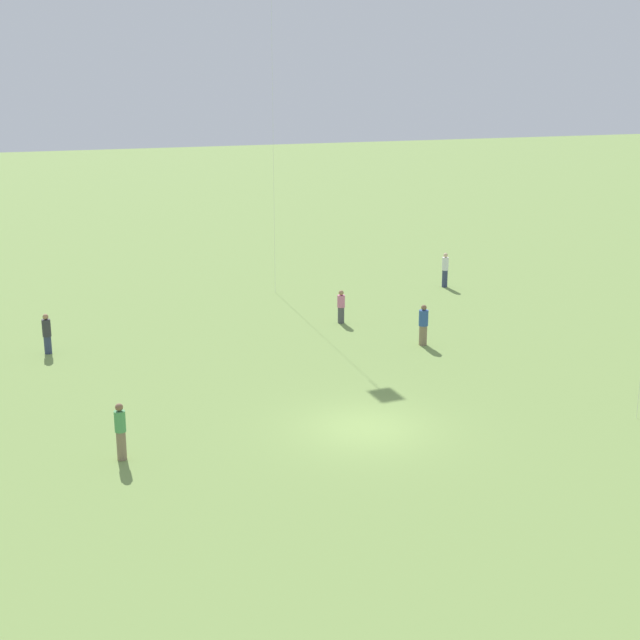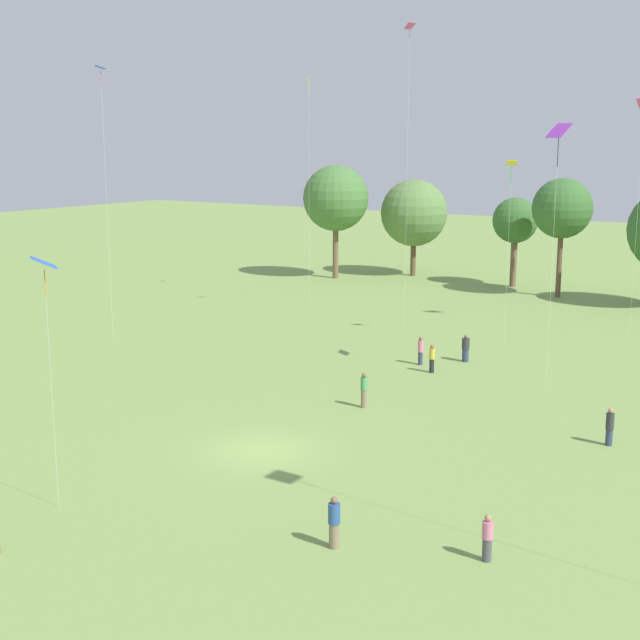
{
  "view_description": "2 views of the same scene",
  "coord_description": "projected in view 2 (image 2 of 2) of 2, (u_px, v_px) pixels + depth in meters",
  "views": [
    {
      "loc": [
        -24.97,
        11.54,
        11.27
      ],
      "look_at": [
        1.44,
        1.05,
        3.45
      ],
      "focal_mm": 50.0,
      "sensor_mm": 36.0,
      "label": 1
    },
    {
      "loc": [
        22.36,
        -29.36,
        13.24
      ],
      "look_at": [
        1.12,
        2.88,
        5.43
      ],
      "focal_mm": 50.0,
      "sensor_mm": 36.0,
      "label": 2
    }
  ],
  "objects": [
    {
      "name": "ground_plane",
      "position": [
        262.0,
        450.0,
        38.71
      ],
      "size": [
        240.0,
        240.0,
        0.0
      ],
      "primitive_type": "plane",
      "color": "#7A994C"
    },
    {
      "name": "tree_0",
      "position": [
        336.0,
        199.0,
        85.68
      ],
      "size": [
        6.33,
        6.33,
        10.94
      ],
      "color": "brown",
      "rests_on": "ground_plane"
    },
    {
      "name": "tree_1",
      "position": [
        414.0,
        213.0,
        87.58
      ],
      "size": [
        6.56,
        6.56,
        9.51
      ],
      "color": "brown",
      "rests_on": "ground_plane"
    },
    {
      "name": "tree_2",
      "position": [
        515.0,
        221.0,
        80.93
      ],
      "size": [
        4.14,
        4.14,
        8.17
      ],
      "color": "brown",
      "rests_on": "ground_plane"
    },
    {
      "name": "tree_3",
      "position": [
        562.0,
        209.0,
        75.13
      ],
      "size": [
        5.08,
        5.08,
        10.14
      ],
      "color": "brown",
      "rests_on": "ground_plane"
    },
    {
      "name": "person_0",
      "position": [
        364.0,
        390.0,
        44.76
      ],
      "size": [
        0.36,
        0.36,
        1.81
      ],
      "rotation": [
        0.0,
        0.0,
        6.24
      ],
      "color": "#847056",
      "rests_on": "ground_plane"
    },
    {
      "name": "person_2",
      "position": [
        487.0,
        538.0,
        28.4
      ],
      "size": [
        0.36,
        0.36,
        1.58
      ],
      "rotation": [
        0.0,
        0.0,
        6.28
      ],
      "color": "#4C4C51",
      "rests_on": "ground_plane"
    },
    {
      "name": "person_6",
      "position": [
        421.0,
        350.0,
        53.36
      ],
      "size": [
        0.46,
        0.46,
        1.73
      ],
      "rotation": [
        0.0,
        0.0,
        3.99
      ],
      "color": "#333D5B",
      "rests_on": "ground_plane"
    },
    {
      "name": "person_7",
      "position": [
        334.0,
        523.0,
        29.29
      ],
      "size": [
        0.57,
        0.57,
        1.79
      ],
      "rotation": [
        0.0,
        0.0,
        0.91
      ],
      "color": "#847056",
      "rests_on": "ground_plane"
    },
    {
      "name": "person_8",
      "position": [
        466.0,
        348.0,
        54.11
      ],
      "size": [
        0.54,
        0.54,
        1.68
      ],
      "rotation": [
        0.0,
        0.0,
        1.74
      ],
      "color": "#333D5B",
      "rests_on": "ground_plane"
    },
    {
      "name": "person_9",
      "position": [
        432.0,
        358.0,
        51.54
      ],
      "size": [
        0.46,
        0.46,
        1.67
      ],
      "rotation": [
        0.0,
        0.0,
        2.38
      ],
      "color": "#232328",
      "rests_on": "ground_plane"
    },
    {
      "name": "person_10",
      "position": [
        610.0,
        427.0,
        39.2
      ],
      "size": [
        0.37,
        0.37,
        1.71
      ],
      "rotation": [
        0.0,
        0.0,
        4.75
      ],
      "color": "#333D5B",
      "rests_on": "ground_plane"
    },
    {
      "name": "kite_0",
      "position": [
        559.0,
        140.0,
        45.64
      ],
      "size": [
        1.37,
        1.25,
        14.1
      ],
      "rotation": [
        0.0,
        0.0,
        5.04
      ],
      "color": "purple",
      "rests_on": "ground_plane"
    },
    {
      "name": "kite_2",
      "position": [
        102.0,
        94.0,
        57.05
      ],
      "size": [
        0.89,
        0.88,
        17.91
      ],
      "rotation": [
        0.0,
        0.0,
        1.84
      ],
      "color": "blue",
      "rests_on": "ground_plane"
    },
    {
      "name": "kite_3",
      "position": [
        511.0,
        176.0,
        55.86
      ],
      "size": [
        0.82,
        0.78,
        12.03
      ],
      "rotation": [
        0.0,
        0.0,
        2.73
      ],
      "color": "yellow",
      "rests_on": "ground_plane"
    },
    {
      "name": "kite_5",
      "position": [
        309.0,
        101.0,
        71.07
      ],
      "size": [
        0.79,
        0.81,
        18.33
      ],
      "rotation": [
        0.0,
        0.0,
        4.57
      ],
      "color": "yellow",
      "rests_on": "ground_plane"
    },
    {
      "name": "kite_6",
      "position": [
        409.0,
        63.0,
        60.62
      ],
      "size": [
        0.7,
        0.76,
        21.03
      ],
      "rotation": [
        0.0,
        0.0,
        3.53
      ],
      "color": "#E54C99",
      "rests_on": "ground_plane"
    },
    {
      "name": "kite_8",
      "position": [
        44.0,
        271.0,
        31.05
      ],
      "size": [
        1.26,
        1.24,
        9.27
      ],
      "rotation": [
        0.0,
        0.0,
        1.73
      ],
      "color": "blue",
      "rests_on": "ground_plane"
    }
  ]
}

